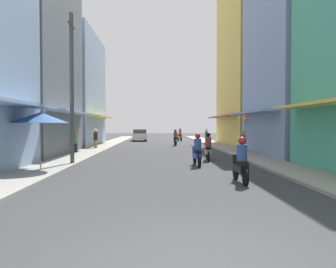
{
  "coord_description": "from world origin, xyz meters",
  "views": [
    {
      "loc": [
        -0.4,
        -4.47,
        1.97
      ],
      "look_at": [
        0.23,
        15.36,
        1.44
      ],
      "focal_mm": 35.61,
      "sensor_mm": 36.0,
      "label": 1
    }
  ],
  "objects_px": {
    "motorbike_orange": "(180,135)",
    "pedestrian_crossing": "(96,138)",
    "parked_car": "(140,135)",
    "pedestrian_foreground": "(244,141)",
    "motorbike_silver": "(208,148)",
    "motorbike_black": "(241,162)",
    "pedestrian_far": "(76,143)",
    "utility_pole": "(72,88)",
    "pedestrian_midway": "(206,136)",
    "motorbike_blue": "(197,151)",
    "vendor_umbrella": "(40,118)",
    "street_sign_no_entry": "(245,130)",
    "motorbike_green": "(176,138)"
  },
  "relations": [
    {
      "from": "motorbike_blue",
      "to": "motorbike_green",
      "type": "xyz_separation_m",
      "value": [
        -0.18,
        15.78,
        0.0
      ]
    },
    {
      "from": "motorbike_silver",
      "to": "motorbike_black",
      "type": "bearing_deg",
      "value": -89.91
    },
    {
      "from": "utility_pole",
      "to": "pedestrian_far",
      "type": "bearing_deg",
      "value": 102.38
    },
    {
      "from": "motorbike_orange",
      "to": "pedestrian_crossing",
      "type": "distance_m",
      "value": 16.3
    },
    {
      "from": "parked_car",
      "to": "pedestrian_crossing",
      "type": "relative_size",
      "value": 2.46
    },
    {
      "from": "pedestrian_crossing",
      "to": "motorbike_blue",
      "type": "bearing_deg",
      "value": -58.24
    },
    {
      "from": "motorbike_silver",
      "to": "vendor_umbrella",
      "type": "xyz_separation_m",
      "value": [
        -7.77,
        -4.24,
        1.59
      ]
    },
    {
      "from": "pedestrian_midway",
      "to": "utility_pole",
      "type": "distance_m",
      "value": 20.26
    },
    {
      "from": "motorbike_black",
      "to": "parked_car",
      "type": "relative_size",
      "value": 0.43
    },
    {
      "from": "motorbike_blue",
      "to": "motorbike_silver",
      "type": "height_order",
      "value": "same"
    },
    {
      "from": "motorbike_black",
      "to": "utility_pole",
      "type": "xyz_separation_m",
      "value": [
        -7.01,
        5.22,
        3.09
      ]
    },
    {
      "from": "parked_car",
      "to": "pedestrian_foreground",
      "type": "distance_m",
      "value": 20.85
    },
    {
      "from": "street_sign_no_entry",
      "to": "parked_car",
      "type": "bearing_deg",
      "value": 106.98
    },
    {
      "from": "motorbike_orange",
      "to": "pedestrian_foreground",
      "type": "relative_size",
      "value": 1.11
    },
    {
      "from": "motorbike_silver",
      "to": "motorbike_orange",
      "type": "bearing_deg",
      "value": 90.09
    },
    {
      "from": "motorbike_black",
      "to": "utility_pole",
      "type": "distance_m",
      "value": 9.27
    },
    {
      "from": "parked_car",
      "to": "motorbike_green",
      "type": "bearing_deg",
      "value": -68.13
    },
    {
      "from": "pedestrian_foreground",
      "to": "pedestrian_midway",
      "type": "relative_size",
      "value": 1.0
    },
    {
      "from": "pedestrian_crossing",
      "to": "pedestrian_foreground",
      "type": "relative_size",
      "value": 1.06
    },
    {
      "from": "motorbike_blue",
      "to": "pedestrian_far",
      "type": "bearing_deg",
      "value": 137.18
    },
    {
      "from": "pedestrian_far",
      "to": "utility_pole",
      "type": "distance_m",
      "value": 7.35
    },
    {
      "from": "motorbike_silver",
      "to": "motorbike_green",
      "type": "xyz_separation_m",
      "value": [
        -1.08,
        13.33,
        0.0
      ]
    },
    {
      "from": "pedestrian_foreground",
      "to": "vendor_umbrella",
      "type": "height_order",
      "value": "vendor_umbrella"
    },
    {
      "from": "motorbike_orange",
      "to": "pedestrian_foreground",
      "type": "distance_m",
      "value": 19.32
    },
    {
      "from": "motorbike_orange",
      "to": "pedestrian_crossing",
      "type": "height_order",
      "value": "pedestrian_crossing"
    },
    {
      "from": "motorbike_black",
      "to": "pedestrian_foreground",
      "type": "relative_size",
      "value": 1.13
    },
    {
      "from": "motorbike_orange",
      "to": "motorbike_silver",
      "type": "relative_size",
      "value": 0.99
    },
    {
      "from": "pedestrian_crossing",
      "to": "pedestrian_foreground",
      "type": "xyz_separation_m",
      "value": [
        10.91,
        -4.76,
        -0.06
      ]
    },
    {
      "from": "motorbike_silver",
      "to": "vendor_umbrella",
      "type": "height_order",
      "value": "vendor_umbrella"
    },
    {
      "from": "street_sign_no_entry",
      "to": "pedestrian_far",
      "type": "bearing_deg",
      "value": 156.27
    },
    {
      "from": "motorbike_green",
      "to": "utility_pole",
      "type": "xyz_separation_m",
      "value": [
        -5.91,
        -15.35,
        3.09
      ]
    },
    {
      "from": "motorbike_orange",
      "to": "vendor_umbrella",
      "type": "distance_m",
      "value": 28.43
    },
    {
      "from": "motorbike_black",
      "to": "pedestrian_crossing",
      "type": "xyz_separation_m",
      "value": [
        -7.86,
        16.01,
        0.26
      ]
    },
    {
      "from": "motorbike_silver",
      "to": "utility_pole",
      "type": "xyz_separation_m",
      "value": [
        -7.0,
        -2.02,
        3.09
      ]
    },
    {
      "from": "parked_car",
      "to": "pedestrian_midway",
      "type": "relative_size",
      "value": 2.61
    },
    {
      "from": "vendor_umbrella",
      "to": "street_sign_no_entry",
      "type": "height_order",
      "value": "street_sign_no_entry"
    },
    {
      "from": "motorbike_black",
      "to": "pedestrian_far",
      "type": "height_order",
      "value": "motorbike_black"
    },
    {
      "from": "pedestrian_far",
      "to": "utility_pole",
      "type": "height_order",
      "value": "utility_pole"
    },
    {
      "from": "parked_car",
      "to": "street_sign_no_entry",
      "type": "height_order",
      "value": "street_sign_no_entry"
    },
    {
      "from": "motorbike_blue",
      "to": "motorbike_green",
      "type": "relative_size",
      "value": 1.01
    },
    {
      "from": "motorbike_green",
      "to": "motorbike_orange",
      "type": "bearing_deg",
      "value": 83.86
    },
    {
      "from": "motorbike_blue",
      "to": "utility_pole",
      "type": "distance_m",
      "value": 6.84
    },
    {
      "from": "pedestrian_foreground",
      "to": "parked_car",
      "type": "bearing_deg",
      "value": 112.9
    },
    {
      "from": "pedestrian_far",
      "to": "vendor_umbrella",
      "type": "height_order",
      "value": "vendor_umbrella"
    },
    {
      "from": "pedestrian_far",
      "to": "pedestrian_midway",
      "type": "height_order",
      "value": "pedestrian_midway"
    },
    {
      "from": "pedestrian_far",
      "to": "pedestrian_midway",
      "type": "bearing_deg",
      "value": 46.44
    },
    {
      "from": "motorbike_green",
      "to": "vendor_umbrella",
      "type": "distance_m",
      "value": 18.86
    },
    {
      "from": "motorbike_black",
      "to": "motorbike_silver",
      "type": "relative_size",
      "value": 1.0
    },
    {
      "from": "motorbike_black",
      "to": "motorbike_silver",
      "type": "xyz_separation_m",
      "value": [
        -0.01,
        7.24,
        0.0
      ]
    },
    {
      "from": "pedestrian_crossing",
      "to": "motorbike_green",
      "type": "bearing_deg",
      "value": 33.95
    }
  ]
}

